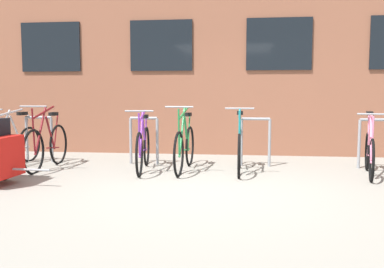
{
  "coord_description": "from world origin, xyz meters",
  "views": [
    {
      "loc": [
        0.47,
        -5.47,
        1.28
      ],
      "look_at": [
        -0.37,
        1.6,
        0.59
      ],
      "focal_mm": 39.11,
      "sensor_mm": 36.0,
      "label": 1
    }
  ],
  "objects_px": {
    "bicycle_purple": "(143,147)",
    "bicycle_pink": "(370,152)",
    "bicycle_silver": "(11,145)",
    "bicycle_maroon": "(47,145)",
    "bicycle_teal": "(239,148)",
    "bicycle_green": "(185,147)"
  },
  "relations": [
    {
      "from": "bicycle_purple",
      "to": "bicycle_green",
      "type": "xyz_separation_m",
      "value": [
        0.69,
        0.07,
        0.01
      ]
    },
    {
      "from": "bicycle_maroon",
      "to": "bicycle_pink",
      "type": "xyz_separation_m",
      "value": [
        5.3,
        0.02,
        -0.03
      ]
    },
    {
      "from": "bicycle_teal",
      "to": "bicycle_pink",
      "type": "bearing_deg",
      "value": -1.66
    },
    {
      "from": "bicycle_silver",
      "to": "bicycle_maroon",
      "type": "height_order",
      "value": "bicycle_maroon"
    },
    {
      "from": "bicycle_silver",
      "to": "bicycle_green",
      "type": "relative_size",
      "value": 1.0
    },
    {
      "from": "bicycle_teal",
      "to": "bicycle_purple",
      "type": "bearing_deg",
      "value": -178.05
    },
    {
      "from": "bicycle_teal",
      "to": "bicycle_green",
      "type": "relative_size",
      "value": 0.95
    },
    {
      "from": "bicycle_silver",
      "to": "bicycle_green",
      "type": "bearing_deg",
      "value": -1.19
    },
    {
      "from": "bicycle_maroon",
      "to": "bicycle_green",
      "type": "xyz_separation_m",
      "value": [
        2.37,
        0.1,
        -0.01
      ]
    },
    {
      "from": "bicycle_silver",
      "to": "bicycle_teal",
      "type": "xyz_separation_m",
      "value": [
        4.02,
        -0.08,
        0.01
      ]
    },
    {
      "from": "bicycle_teal",
      "to": "bicycle_green",
      "type": "distance_m",
      "value": 0.91
    },
    {
      "from": "bicycle_silver",
      "to": "bicycle_green",
      "type": "height_order",
      "value": "bicycle_green"
    },
    {
      "from": "bicycle_maroon",
      "to": "bicycle_silver",
      "type": "bearing_deg",
      "value": 167.76
    },
    {
      "from": "bicycle_purple",
      "to": "bicycle_pink",
      "type": "distance_m",
      "value": 3.63
    },
    {
      "from": "bicycle_green",
      "to": "bicycle_pink",
      "type": "relative_size",
      "value": 1.07
    },
    {
      "from": "bicycle_teal",
      "to": "bicycle_maroon",
      "type": "height_order",
      "value": "bicycle_maroon"
    },
    {
      "from": "bicycle_green",
      "to": "bicycle_pink",
      "type": "distance_m",
      "value": 2.94
    },
    {
      "from": "bicycle_teal",
      "to": "bicycle_maroon",
      "type": "bearing_deg",
      "value": -178.66
    },
    {
      "from": "bicycle_green",
      "to": "bicycle_purple",
      "type": "bearing_deg",
      "value": -173.9
    },
    {
      "from": "bicycle_purple",
      "to": "bicycle_pink",
      "type": "xyz_separation_m",
      "value": [
        3.63,
        -0.0,
        -0.01
      ]
    },
    {
      "from": "bicycle_silver",
      "to": "bicycle_pink",
      "type": "distance_m",
      "value": 6.05
    },
    {
      "from": "bicycle_silver",
      "to": "bicycle_purple",
      "type": "distance_m",
      "value": 2.42
    }
  ]
}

